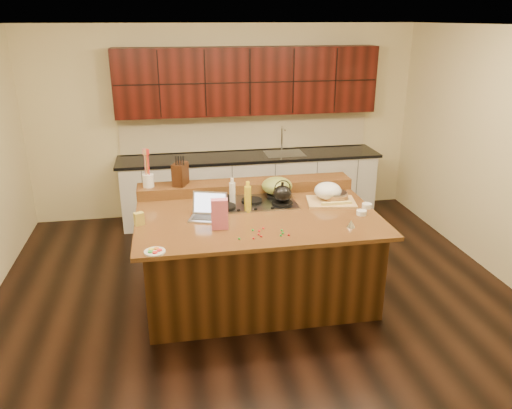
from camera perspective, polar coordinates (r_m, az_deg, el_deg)
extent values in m
cube|color=black|center=(5.42, 0.10, -10.19)|extent=(5.50, 5.00, 0.01)
cube|color=silver|center=(4.65, 0.12, 19.83)|extent=(5.50, 5.00, 0.01)
cube|color=beige|center=(7.27, -3.51, 9.33)|extent=(5.50, 0.01, 2.70)
cube|color=beige|center=(2.65, 10.18, -12.17)|extent=(5.50, 0.01, 2.70)
cube|color=beige|center=(5.99, 27.09, 4.63)|extent=(0.01, 5.00, 2.70)
cube|color=black|center=(5.20, 0.10, -5.97)|extent=(2.22, 1.42, 0.88)
cube|color=black|center=(5.01, 0.10, -1.27)|extent=(2.40, 1.60, 0.04)
cube|color=black|center=(5.63, -1.18, 2.10)|extent=(2.40, 0.30, 0.12)
cube|color=gray|center=(5.28, -0.49, 0.18)|extent=(0.92, 0.52, 0.02)
cylinder|color=black|center=(5.35, -3.89, 0.68)|extent=(0.22, 0.22, 0.03)
cylinder|color=black|center=(5.45, 2.39, 1.07)|extent=(0.22, 0.22, 0.03)
cylinder|color=black|center=(5.11, -3.55, -0.30)|extent=(0.22, 0.22, 0.03)
cylinder|color=black|center=(5.21, 3.01, 0.13)|extent=(0.22, 0.22, 0.03)
cylinder|color=black|center=(5.27, -0.49, 0.41)|extent=(0.22, 0.22, 0.03)
cube|color=silver|center=(7.22, -0.67, 1.90)|extent=(3.60, 0.62, 0.90)
cube|color=black|center=(7.09, -0.69, 5.50)|extent=(3.70, 0.66, 0.04)
cube|color=gray|center=(7.18, 3.27, 5.79)|extent=(0.55, 0.42, 0.01)
cylinder|color=gray|center=(7.31, 2.97, 7.55)|extent=(0.02, 0.02, 0.36)
cube|color=black|center=(7.04, -0.93, 13.94)|extent=(3.60, 0.34, 0.90)
cube|color=beige|center=(7.32, -1.11, 8.24)|extent=(3.60, 0.03, 0.50)
ellipsoid|color=black|center=(5.17, 3.03, 1.23)|extent=(0.22, 0.22, 0.18)
ellipsoid|color=olive|center=(5.41, 2.41, 2.15)|extent=(0.39, 0.39, 0.18)
cube|color=#B7B7BC|center=(4.89, -5.55, -1.59)|extent=(0.40, 0.33, 0.02)
cube|color=black|center=(4.89, -5.56, -1.48)|extent=(0.32, 0.22, 0.00)
cube|color=#B7B7BC|center=(4.96, -5.30, 0.20)|extent=(0.35, 0.17, 0.22)
cube|color=silver|center=(4.95, -5.32, 0.18)|extent=(0.31, 0.15, 0.19)
cylinder|color=gold|center=(5.01, -0.94, 0.62)|extent=(0.08, 0.08, 0.27)
cylinder|color=silver|center=(5.19, -2.72, 1.19)|extent=(0.08, 0.08, 0.25)
cube|color=tan|center=(5.35, 8.58, 0.31)|extent=(0.55, 0.44, 0.02)
ellipsoid|color=white|center=(5.38, 8.21, 1.57)|extent=(0.29, 0.29, 0.18)
cube|color=#EDD872|center=(5.21, 8.06, 0.07)|extent=(0.11, 0.03, 0.03)
cube|color=#EDD872|center=(5.25, 9.19, 0.14)|extent=(0.11, 0.03, 0.03)
cube|color=#EDD872|center=(5.28, 10.31, 0.22)|extent=(0.11, 0.03, 0.03)
cylinder|color=gray|center=(5.37, 9.75, 0.48)|extent=(0.19, 0.08, 0.01)
cylinder|color=white|center=(5.32, 9.65, 0.25)|extent=(0.11, 0.11, 0.04)
cylinder|color=white|center=(5.08, 11.96, -0.90)|extent=(0.13, 0.13, 0.04)
cylinder|color=white|center=(5.28, 12.55, -0.13)|extent=(0.12, 0.12, 0.04)
cylinder|color=#996B3F|center=(5.38, 9.19, 0.75)|extent=(0.29, 0.29, 0.09)
cone|color=silver|center=(4.76, 10.80, -2.16)|extent=(0.09, 0.09, 0.07)
cube|color=#E1698B|center=(4.62, -4.19, -1.10)|extent=(0.16, 0.09, 0.29)
cylinder|color=white|center=(4.29, -11.49, -5.30)|extent=(0.24, 0.24, 0.01)
cube|color=gold|center=(4.85, -13.22, -1.60)|extent=(0.10, 0.09, 0.12)
cylinder|color=white|center=(5.54, -12.21, 2.70)|extent=(0.16, 0.16, 0.14)
cube|color=black|center=(5.52, -8.65, 3.46)|extent=(0.20, 0.24, 0.25)
ellipsoid|color=red|center=(4.64, 0.85, -2.74)|extent=(0.02, 0.02, 0.02)
ellipsoid|color=#198C26|center=(4.60, 2.96, -2.96)|extent=(0.02, 0.02, 0.02)
ellipsoid|color=red|center=(4.59, 0.37, -3.03)|extent=(0.02, 0.02, 0.02)
ellipsoid|color=#198C26|center=(4.43, -1.93, -3.92)|extent=(0.02, 0.02, 0.02)
ellipsoid|color=red|center=(4.44, -0.28, -3.88)|extent=(0.02, 0.02, 0.02)
ellipsoid|color=#198C26|center=(4.50, 2.85, -3.55)|extent=(0.02, 0.02, 0.02)
ellipsoid|color=red|center=(4.51, 3.77, -3.48)|extent=(0.02, 0.02, 0.02)
ellipsoid|color=#198C26|center=(4.60, -0.37, -2.94)|extent=(0.02, 0.02, 0.02)
ellipsoid|color=red|center=(4.48, 0.61, -3.65)|extent=(0.02, 0.02, 0.02)
ellipsoid|color=#198C26|center=(4.55, 3.08, -3.26)|extent=(0.02, 0.02, 0.02)
ellipsoid|color=red|center=(4.52, 0.30, -3.42)|extent=(0.02, 0.02, 0.02)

